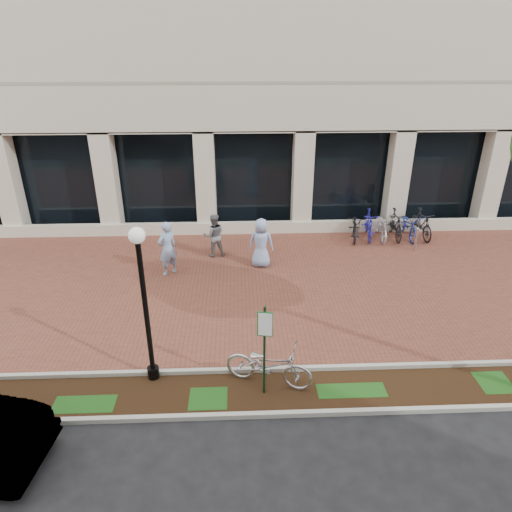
{
  "coord_description": "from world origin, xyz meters",
  "views": [
    {
      "loc": [
        -0.69,
        -13.45,
        7.4
      ],
      "look_at": [
        -0.16,
        -0.8,
        1.42
      ],
      "focal_mm": 32.0,
      "sensor_mm": 36.0,
      "label": 1
    }
  ],
  "objects_px": {
    "lamppost": "(144,298)",
    "parking_sign": "(265,340)",
    "pedestrian_mid": "(214,235)",
    "pedestrian_right": "(261,243)",
    "bollard": "(416,239)",
    "locked_bicycle": "(269,365)",
    "bike_rack_cluster": "(388,225)",
    "pedestrian_left": "(167,248)"
  },
  "relations": [
    {
      "from": "locked_bicycle",
      "to": "lamppost",
      "type": "bearing_deg",
      "value": 102.37
    },
    {
      "from": "parking_sign",
      "to": "pedestrian_right",
      "type": "distance_m",
      "value": 6.65
    },
    {
      "from": "bollard",
      "to": "parking_sign",
      "type": "bearing_deg",
      "value": -129.4
    },
    {
      "from": "parking_sign",
      "to": "pedestrian_right",
      "type": "bearing_deg",
      "value": 97.9
    },
    {
      "from": "bollard",
      "to": "bike_rack_cluster",
      "type": "relative_size",
      "value": 0.27
    },
    {
      "from": "lamppost",
      "to": "bike_rack_cluster",
      "type": "distance_m",
      "value": 11.88
    },
    {
      "from": "lamppost",
      "to": "parking_sign",
      "type": "bearing_deg",
      "value": -13.87
    },
    {
      "from": "bike_rack_cluster",
      "to": "lamppost",
      "type": "bearing_deg",
      "value": -129.07
    },
    {
      "from": "bike_rack_cluster",
      "to": "parking_sign",
      "type": "bearing_deg",
      "value": -116.35
    },
    {
      "from": "pedestrian_mid",
      "to": "pedestrian_right",
      "type": "height_order",
      "value": "pedestrian_right"
    },
    {
      "from": "locked_bicycle",
      "to": "bollard",
      "type": "height_order",
      "value": "locked_bicycle"
    },
    {
      "from": "pedestrian_mid",
      "to": "bollard",
      "type": "xyz_separation_m",
      "value": [
        7.76,
        0.14,
        -0.34
      ]
    },
    {
      "from": "bollard",
      "to": "bike_rack_cluster",
      "type": "height_order",
      "value": "bike_rack_cluster"
    },
    {
      "from": "pedestrian_right",
      "to": "bike_rack_cluster",
      "type": "xyz_separation_m",
      "value": [
        5.35,
        2.4,
        -0.35
      ]
    },
    {
      "from": "parking_sign",
      "to": "bollard",
      "type": "distance_m",
      "value": 10.0
    },
    {
      "from": "lamppost",
      "to": "bollard",
      "type": "relative_size",
      "value": 4.04
    },
    {
      "from": "pedestrian_left",
      "to": "bike_rack_cluster",
      "type": "xyz_separation_m",
      "value": [
        8.59,
        2.89,
        -0.42
      ]
    },
    {
      "from": "pedestrian_left",
      "to": "lamppost",
      "type": "bearing_deg",
      "value": 53.35
    },
    {
      "from": "pedestrian_right",
      "to": "locked_bicycle",
      "type": "bearing_deg",
      "value": 94.51
    },
    {
      "from": "parking_sign",
      "to": "locked_bicycle",
      "type": "xyz_separation_m",
      "value": [
        0.13,
        0.33,
        -0.94
      ]
    },
    {
      "from": "parking_sign",
      "to": "lamppost",
      "type": "distance_m",
      "value": 2.82
    },
    {
      "from": "pedestrian_mid",
      "to": "pedestrian_right",
      "type": "relative_size",
      "value": 0.93
    },
    {
      "from": "locked_bicycle",
      "to": "bollard",
      "type": "relative_size",
      "value": 2.17
    },
    {
      "from": "pedestrian_mid",
      "to": "bike_rack_cluster",
      "type": "distance_m",
      "value": 7.22
    },
    {
      "from": "pedestrian_mid",
      "to": "pedestrian_left",
      "type": "bearing_deg",
      "value": 32.71
    },
    {
      "from": "pedestrian_left",
      "to": "bike_rack_cluster",
      "type": "distance_m",
      "value": 9.07
    },
    {
      "from": "parking_sign",
      "to": "bike_rack_cluster",
      "type": "height_order",
      "value": "parking_sign"
    },
    {
      "from": "locked_bicycle",
      "to": "pedestrian_right",
      "type": "distance_m",
      "value": 6.31
    },
    {
      "from": "pedestrian_left",
      "to": "locked_bicycle",
      "type": "bearing_deg",
      "value": 78.02
    },
    {
      "from": "parking_sign",
      "to": "bollard",
      "type": "relative_size",
      "value": 2.4
    },
    {
      "from": "locked_bicycle",
      "to": "parking_sign",
      "type": "bearing_deg",
      "value": 177.9
    },
    {
      "from": "pedestrian_right",
      "to": "lamppost",
      "type": "bearing_deg",
      "value": 69.8
    },
    {
      "from": "lamppost",
      "to": "pedestrian_left",
      "type": "xyz_separation_m",
      "value": [
        -0.32,
        5.48,
        -1.25
      ]
    },
    {
      "from": "bike_rack_cluster",
      "to": "pedestrian_left",
      "type": "bearing_deg",
      "value": -155.83
    },
    {
      "from": "lamppost",
      "to": "pedestrian_mid",
      "type": "bearing_deg",
      "value": 80.14
    },
    {
      "from": "lamppost",
      "to": "bike_rack_cluster",
      "type": "relative_size",
      "value": 1.08
    },
    {
      "from": "parking_sign",
      "to": "pedestrian_right",
      "type": "relative_size",
      "value": 1.29
    },
    {
      "from": "bike_rack_cluster",
      "to": "bollard",
      "type": "bearing_deg",
      "value": -56.66
    },
    {
      "from": "locked_bicycle",
      "to": "bollard",
      "type": "bearing_deg",
      "value": -20.96
    },
    {
      "from": "parking_sign",
      "to": "pedestrian_left",
      "type": "bearing_deg",
      "value": 126.05
    },
    {
      "from": "parking_sign",
      "to": "pedestrian_mid",
      "type": "xyz_separation_m",
      "value": [
        -1.44,
        7.55,
        -0.65
      ]
    },
    {
      "from": "pedestrian_right",
      "to": "bollard",
      "type": "bearing_deg",
      "value": -164.16
    }
  ]
}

